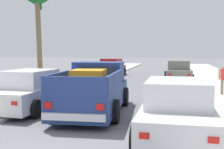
% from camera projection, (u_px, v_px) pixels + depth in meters
% --- Properties ---
extents(sidewalk_left, '(5.16, 60.00, 0.12)m').
position_uv_depth(sidewalk_left, '(51.00, 85.00, 18.59)').
color(sidewalk_left, beige).
rests_on(sidewalk_left, ground).
extents(sidewalk_right, '(5.16, 60.00, 0.12)m').
position_uv_depth(sidewalk_right, '(219.00, 89.00, 16.38)').
color(sidewalk_right, beige).
rests_on(sidewalk_right, ground).
extents(curb_left, '(0.16, 60.00, 0.10)m').
position_uv_depth(curb_left, '(68.00, 85.00, 18.34)').
color(curb_left, silver).
rests_on(curb_left, ground).
extents(curb_right, '(0.16, 60.00, 0.10)m').
position_uv_depth(curb_right, '(198.00, 89.00, 16.64)').
color(curb_right, silver).
rests_on(curb_right, ground).
extents(pickup_truck, '(2.45, 5.32, 1.80)m').
position_uv_depth(pickup_truck, '(95.00, 90.00, 10.67)').
color(pickup_truck, navy).
rests_on(pickup_truck, ground).
extents(car_left_near, '(2.18, 4.32, 1.54)m').
position_uv_depth(car_left_near, '(89.00, 74.00, 18.86)').
color(car_left_near, navy).
rests_on(car_left_near, ground).
extents(car_right_near, '(2.21, 4.34, 1.54)m').
position_uv_depth(car_right_near, '(111.00, 68.00, 25.78)').
color(car_right_near, maroon).
rests_on(car_right_near, ground).
extents(car_left_mid, '(2.13, 4.31, 1.54)m').
position_uv_depth(car_left_mid, '(178.00, 71.00, 21.42)').
color(car_left_mid, slate).
rests_on(car_left_mid, ground).
extents(car_right_mid, '(2.04, 4.27, 1.54)m').
position_uv_depth(car_right_mid, '(177.00, 111.00, 7.42)').
color(car_right_mid, silver).
rests_on(car_right_mid, ground).
extents(car_right_far, '(2.14, 4.31, 1.54)m').
position_uv_depth(car_right_far, '(31.00, 91.00, 11.08)').
color(car_right_far, silver).
rests_on(car_right_far, ground).
extents(palm_tree_right_mid, '(4.18, 3.54, 7.13)m').
position_uv_depth(palm_tree_right_mid, '(39.00, 5.00, 22.44)').
color(palm_tree_right_mid, brown).
rests_on(palm_tree_right_mid, ground).
extents(pedestrian, '(0.57, 0.43, 1.59)m').
position_uv_depth(pedestrian, '(224.00, 78.00, 14.16)').
color(pedestrian, gray).
rests_on(pedestrian, ground).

